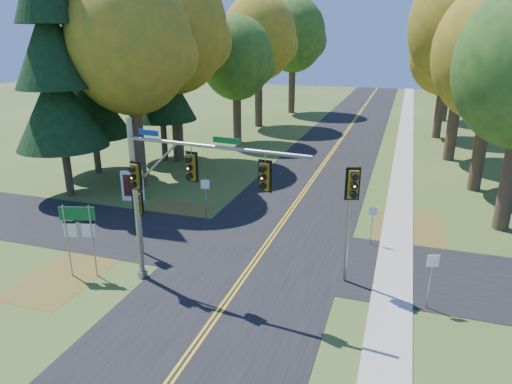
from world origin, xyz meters
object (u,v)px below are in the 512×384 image
(route_sign_cluster, at_px, (79,227))
(info_kiosk, at_px, (133,186))
(traffic_mast, at_px, (173,185))
(east_signal_pole, at_px, (351,197))

(route_sign_cluster, relative_size, info_kiosk, 1.69)
(traffic_mast, bearing_deg, east_signal_pole, 26.04)
(east_signal_pole, height_order, info_kiosk, east_signal_pole)
(info_kiosk, bearing_deg, traffic_mast, -63.27)
(traffic_mast, xyz_separation_m, east_signal_pole, (6.60, 2.42, -0.58))
(route_sign_cluster, height_order, info_kiosk, route_sign_cluster)
(route_sign_cluster, xyz_separation_m, info_kiosk, (-3.32, 9.09, -1.35))
(traffic_mast, relative_size, info_kiosk, 3.92)
(east_signal_pole, bearing_deg, traffic_mast, -179.62)
(east_signal_pole, xyz_separation_m, route_sign_cluster, (-10.95, -2.86, -1.57))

